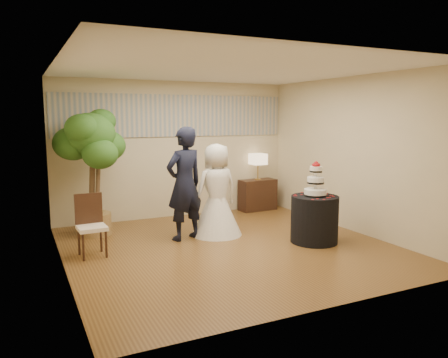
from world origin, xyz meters
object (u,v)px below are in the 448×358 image
wedding_cake (316,179)px  ficus_tree (92,171)px  groom (185,184)px  table_lamp (258,167)px  side_chair (92,226)px  bride (217,190)px  console (258,195)px  cake_table (314,219)px

wedding_cake → ficus_tree: ficus_tree is taller
groom → table_lamp: 2.75m
groom → wedding_cake: bearing=133.9°
groom → side_chair: groom is taller
table_lamp → ficus_tree: 3.70m
bride → table_lamp: (1.69, 1.49, 0.17)m
groom → console: 2.82m
cake_table → side_chair: 3.56m
groom → console: (2.30, 1.51, -0.61)m
console → ficus_tree: bearing=-174.8°
cake_table → console: 2.65m
bride → cake_table: bride is taller
cake_table → side_chair: (-3.46, 0.83, 0.07)m
ficus_tree → console: bearing=8.6°
groom → wedding_cake: (1.88, -1.10, 0.11)m
console → cake_table: bearing=-102.5°
groom → ficus_tree: bearing=-51.1°
bride → side_chair: size_ratio=1.74×
groom → cake_table: (1.88, -1.10, -0.57)m
cake_table → table_lamp: (0.42, 2.61, 0.59)m
bride → ficus_tree: size_ratio=0.72×
wedding_cake → table_lamp: bearing=80.9°
bride → table_lamp: bearing=-143.9°
cake_table → table_lamp: bearing=80.9°
bride → ficus_tree: bearing=-30.6°
cake_table → side_chair: bearing=166.5°
cake_table → wedding_cake: size_ratio=1.36×
bride → console: 2.30m
groom → wedding_cake: 2.18m
ficus_tree → side_chair: 1.42m
cake_table → console: (0.42, 2.61, -0.05)m
console → ficus_tree: size_ratio=0.37×
wedding_cake → table_lamp: size_ratio=1.00×
groom → bride: 0.62m
wedding_cake → ficus_tree: size_ratio=0.25×
groom → side_chair: bearing=-6.1°
cake_table → groom: bearing=149.7°
table_lamp → cake_table: bearing=-99.1°
console → table_lamp: bearing=0.0°
bride → cake_table: 1.75m
console → ficus_tree: 3.78m
groom → cake_table: 2.25m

